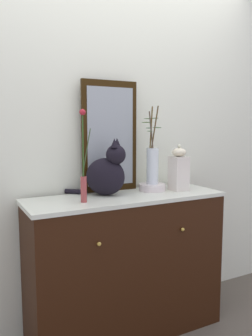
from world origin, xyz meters
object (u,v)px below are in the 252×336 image
(mirror_leaning, at_px, (110,137))
(vase_glass_clear, at_px, (152,163))
(sideboard, at_px, (126,265))
(bowl_porcelain, at_px, (152,187))
(vase_slim_green, at_px, (84,172))
(cat_sitting, at_px, (107,173))
(jar_lidded_porcelain, at_px, (179,170))

(mirror_leaning, relative_size, vase_glass_clear, 1.40)
(sideboard, distance_m, bowl_porcelain, 0.55)
(mirror_leaning, xyz_separation_m, vase_slim_green, (-0.29, -0.25, -0.20))
(vase_glass_clear, bearing_deg, cat_sitting, -178.93)
(vase_slim_green, bearing_deg, mirror_leaning, 41.21)
(bowl_porcelain, xyz_separation_m, jar_lidded_porcelain, (0.17, -0.08, 0.12))
(cat_sitting, bearing_deg, jar_lidded_porcelain, -7.86)
(cat_sitting, bearing_deg, vase_glass_clear, 1.07)
(cat_sitting, bearing_deg, mirror_leaning, 57.70)
(bowl_porcelain, bearing_deg, jar_lidded_porcelain, -24.70)
(vase_glass_clear, bearing_deg, mirror_leaning, 154.16)
(mirror_leaning, relative_size, jar_lidded_porcelain, 2.34)
(bowl_porcelain, height_order, jar_lidded_porcelain, jar_lidded_porcelain)
(mirror_leaning, xyz_separation_m, jar_lidded_porcelain, (0.43, -0.21, -0.23))
(vase_slim_green, xyz_separation_m, jar_lidded_porcelain, (0.72, 0.05, -0.03))
(mirror_leaning, bearing_deg, sideboard, -84.05)
(cat_sitting, xyz_separation_m, bowl_porcelain, (0.35, 0.01, -0.13))
(sideboard, height_order, vase_glass_clear, vase_glass_clear)
(cat_sitting, distance_m, vase_slim_green, 0.24)
(mirror_leaning, bearing_deg, vase_glass_clear, -25.84)
(bowl_porcelain, bearing_deg, vase_slim_green, -167.29)
(mirror_leaning, distance_m, bowl_porcelain, 0.46)
(sideboard, relative_size, vase_slim_green, 2.40)
(vase_slim_green, height_order, jar_lidded_porcelain, vase_slim_green)
(cat_sitting, relative_size, jar_lidded_porcelain, 1.16)
(cat_sitting, relative_size, vase_slim_green, 0.68)
(mirror_leaning, relative_size, bowl_porcelain, 4.02)
(jar_lidded_porcelain, bearing_deg, bowl_porcelain, 155.30)
(bowl_porcelain, height_order, vase_glass_clear, vase_glass_clear)
(cat_sitting, height_order, bowl_porcelain, cat_sitting)
(cat_sitting, height_order, vase_glass_clear, vase_glass_clear)
(sideboard, xyz_separation_m, vase_slim_green, (-0.31, -0.06, 0.65))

